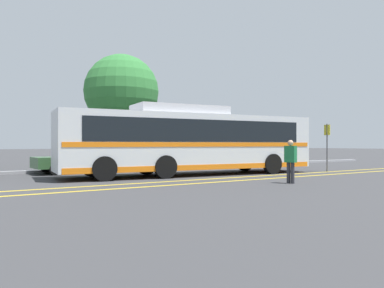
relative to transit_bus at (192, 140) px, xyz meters
The scene contains 11 objects.
ground_plane 1.91m from the transit_bus, 26.57° to the left, with size 220.00×220.00×0.00m, color #38383A.
lane_strip_0 2.75m from the transit_bus, 89.50° to the right, with size 0.20×32.49×0.01m, color gold.
lane_strip_1 3.78m from the transit_bus, 89.67° to the right, with size 0.20×32.49×0.01m, color gold.
curb_strip 5.37m from the transit_bus, 89.78° to the left, with size 40.49×0.36×0.15m, color #99999E.
transit_bus is the anchor object (origin of this frame).
parked_car_1 6.03m from the transit_bus, 136.31° to the left, with size 4.35×2.06×1.35m.
parked_car_2 4.01m from the transit_bus, 78.22° to the left, with size 4.68×2.13×1.33m.
parked_car_3 8.53m from the transit_bus, 26.99° to the left, with size 4.68×2.28×1.44m.
pedestrian_0 5.42m from the transit_bus, 78.44° to the right, with size 0.31×0.46×1.63m.
bus_stop_sign 7.63m from the transit_bus, 15.42° to the right, with size 0.07×0.40×2.58m.
tree_0 8.22m from the transit_bus, 94.25° to the left, with size 4.74×4.74×7.23m.
Camera 1 is at (-10.42, -15.58, 1.47)m, focal length 35.00 mm.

